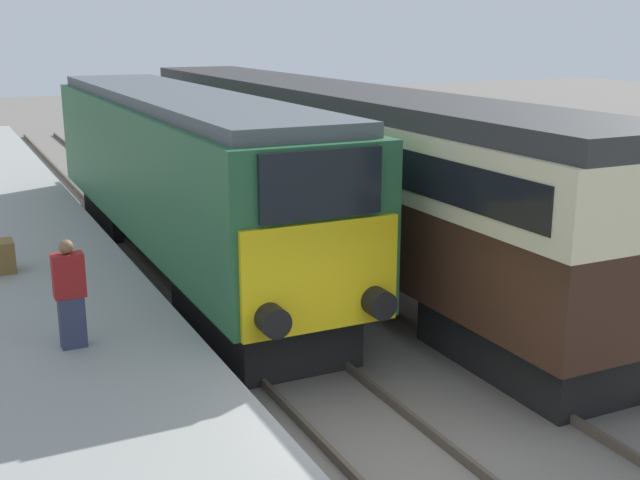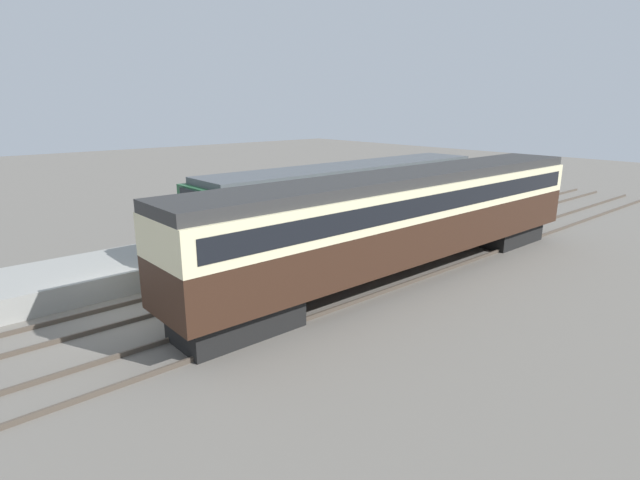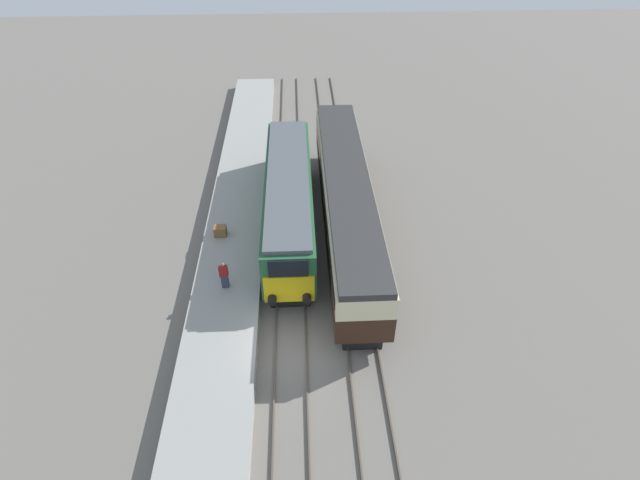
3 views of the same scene
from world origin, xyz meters
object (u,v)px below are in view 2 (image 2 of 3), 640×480
object	(u,v)px
passenger_carriage	(407,214)
luggage_crate	(268,220)
locomotive	(350,206)
person_on_platform	(190,227)

from	to	relation	value
passenger_carriage	luggage_crate	distance (m)	7.63
locomotive	luggage_crate	world-z (taller)	locomotive
passenger_carriage	locomotive	bearing A→B (deg)	174.52
passenger_carriage	luggage_crate	xyz separation A→B (m)	(-7.44, -1.10, -1.33)
locomotive	person_on_platform	xyz separation A→B (m)	(-3.32, -5.81, -0.60)
person_on_platform	luggage_crate	world-z (taller)	person_on_platform
passenger_carriage	luggage_crate	bearing A→B (deg)	-171.60
passenger_carriage	person_on_platform	xyz separation A→B (m)	(-6.72, -5.48, -0.84)
luggage_crate	locomotive	bearing A→B (deg)	19.44
locomotive	passenger_carriage	xyz separation A→B (m)	(3.40, -0.33, 0.23)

